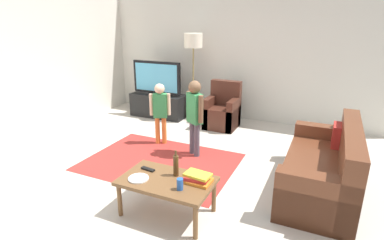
% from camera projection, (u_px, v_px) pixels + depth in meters
% --- Properties ---
extents(ground, '(7.80, 7.80, 0.00)m').
position_uv_depth(ground, '(174.00, 178.00, 4.15)').
color(ground, beige).
extents(wall_back, '(6.00, 0.12, 2.70)m').
position_uv_depth(wall_back, '(241.00, 54.00, 6.30)').
color(wall_back, silver).
rests_on(wall_back, ground).
extents(wall_left, '(0.12, 6.00, 2.70)m').
position_uv_depth(wall_left, '(7.00, 65.00, 4.91)').
color(wall_left, silver).
rests_on(wall_left, ground).
extents(area_rug, '(2.20, 1.60, 0.01)m').
position_uv_depth(area_rug, '(160.00, 162.00, 4.61)').
color(area_rug, '#9E2D28').
rests_on(area_rug, ground).
extents(tv_stand, '(1.20, 0.44, 0.50)m').
position_uv_depth(tv_stand, '(158.00, 106.00, 6.68)').
color(tv_stand, black).
rests_on(tv_stand, ground).
extents(tv, '(1.10, 0.28, 0.71)m').
position_uv_depth(tv, '(157.00, 78.00, 6.47)').
color(tv, black).
rests_on(tv, tv_stand).
extents(couch, '(0.80, 1.80, 0.86)m').
position_uv_depth(couch, '(327.00, 170.00, 3.75)').
color(couch, brown).
rests_on(couch, ground).
extents(armchair, '(0.60, 0.60, 0.90)m').
position_uv_depth(armchair, '(223.00, 112.00, 6.04)').
color(armchair, '#472319').
rests_on(armchair, ground).
extents(floor_lamp, '(0.36, 0.36, 1.78)m').
position_uv_depth(floor_lamp, '(193.00, 45.00, 6.10)').
color(floor_lamp, '#262626').
rests_on(floor_lamp, ground).
extents(child_near_tv, '(0.32, 0.21, 1.05)m').
position_uv_depth(child_near_tv, '(160.00, 108.00, 5.11)').
color(child_near_tv, orange).
rests_on(child_near_tv, ground).
extents(child_center, '(0.35, 0.26, 1.19)m').
position_uv_depth(child_center, '(195.00, 112.00, 4.64)').
color(child_center, '#4C4C59').
rests_on(child_center, ground).
extents(coffee_table, '(1.00, 0.60, 0.42)m').
position_uv_depth(coffee_table, '(167.00, 183.00, 3.29)').
color(coffee_table, brown).
rests_on(coffee_table, ground).
extents(book_stack, '(0.29, 0.23, 0.10)m').
position_uv_depth(book_stack, '(198.00, 178.00, 3.22)').
color(book_stack, orange).
rests_on(book_stack, coffee_table).
extents(bottle, '(0.06, 0.06, 0.30)m').
position_uv_depth(bottle, '(176.00, 165.00, 3.32)').
color(bottle, '#4C3319').
rests_on(bottle, coffee_table).
extents(tv_remote, '(0.17, 0.07, 0.02)m').
position_uv_depth(tv_remote, '(148.00, 169.00, 3.48)').
color(tv_remote, black).
rests_on(tv_remote, coffee_table).
extents(soda_can, '(0.07, 0.07, 0.12)m').
position_uv_depth(soda_can, '(180.00, 184.00, 3.07)').
color(soda_can, '#2659B2').
rests_on(soda_can, coffee_table).
extents(plate, '(0.22, 0.22, 0.02)m').
position_uv_depth(plate, '(138.00, 178.00, 3.28)').
color(plate, white).
rests_on(plate, coffee_table).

